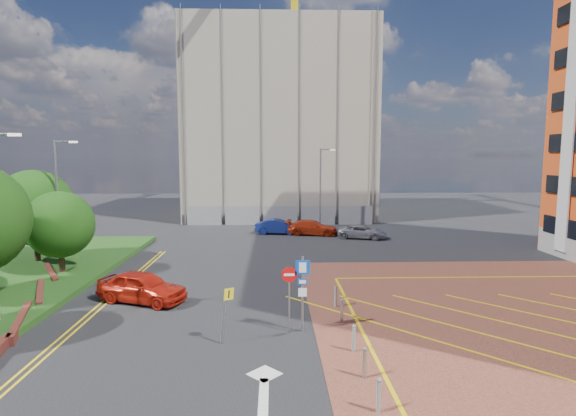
{
  "coord_description": "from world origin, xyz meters",
  "views": [
    {
      "loc": [
        -0.66,
        -16.95,
        7.31
      ],
      "look_at": [
        -0.02,
        3.39,
        4.92
      ],
      "focal_mm": 28.0,
      "sensor_mm": 36.0,
      "label": 1
    }
  ],
  "objects_px": {
    "lamp_back": "(321,185)",
    "car_blue_back": "(278,227)",
    "sign_cluster": "(298,286)",
    "car_red_left": "(142,287)",
    "lamp_left_far": "(59,197)",
    "warning_sign": "(226,308)",
    "car_silver_back": "(362,232)",
    "tree_c": "(60,225)",
    "tree_d": "(35,208)",
    "car_red_back": "(312,227)"
  },
  "relations": [
    {
      "from": "lamp_back",
      "to": "car_blue_back",
      "type": "xyz_separation_m",
      "value": [
        -4.38,
        -3.51,
        -3.67
      ]
    },
    {
      "from": "sign_cluster",
      "to": "car_red_left",
      "type": "relative_size",
      "value": 0.7
    },
    {
      "from": "sign_cluster",
      "to": "lamp_left_far",
      "type": "bearing_deg",
      "value": 143.18
    },
    {
      "from": "lamp_left_far",
      "to": "warning_sign",
      "type": "xyz_separation_m",
      "value": [
        11.87,
        -12.11,
        -3.23
      ]
    },
    {
      "from": "lamp_left_far",
      "to": "car_silver_back",
      "type": "height_order",
      "value": "lamp_left_far"
    },
    {
      "from": "tree_c",
      "to": "tree_d",
      "type": "height_order",
      "value": "tree_d"
    },
    {
      "from": "warning_sign",
      "to": "car_red_left",
      "type": "bearing_deg",
      "value": 132.31
    },
    {
      "from": "tree_c",
      "to": "lamp_back",
      "type": "bearing_deg",
      "value": 45.68
    },
    {
      "from": "tree_c",
      "to": "warning_sign",
      "type": "bearing_deg",
      "value": -42.72
    },
    {
      "from": "lamp_back",
      "to": "car_blue_back",
      "type": "height_order",
      "value": "lamp_back"
    },
    {
      "from": "tree_d",
      "to": "car_blue_back",
      "type": "relative_size",
      "value": 1.45
    },
    {
      "from": "tree_d",
      "to": "warning_sign",
      "type": "xyz_separation_m",
      "value": [
        13.95,
        -13.11,
        -2.44
      ]
    },
    {
      "from": "warning_sign",
      "to": "car_blue_back",
      "type": "distance_m",
      "value": 24.71
    },
    {
      "from": "car_blue_back",
      "to": "tree_d",
      "type": "bearing_deg",
      "value": 133.78
    },
    {
      "from": "tree_c",
      "to": "car_red_left",
      "type": "bearing_deg",
      "value": -38.31
    },
    {
      "from": "car_red_left",
      "to": "car_red_back",
      "type": "xyz_separation_m",
      "value": [
        10.15,
        18.82,
        -0.09
      ]
    },
    {
      "from": "lamp_left_far",
      "to": "car_red_back",
      "type": "relative_size",
      "value": 1.69
    },
    {
      "from": "car_silver_back",
      "to": "tree_c",
      "type": "bearing_deg",
      "value": 136.7
    },
    {
      "from": "car_blue_back",
      "to": "car_silver_back",
      "type": "relative_size",
      "value": 0.99
    },
    {
      "from": "tree_c",
      "to": "sign_cluster",
      "type": "distance_m",
      "value": 16.53
    },
    {
      "from": "lamp_back",
      "to": "warning_sign",
      "type": "relative_size",
      "value": 3.56
    },
    {
      "from": "sign_cluster",
      "to": "tree_d",
      "type": "bearing_deg",
      "value": 144.42
    },
    {
      "from": "tree_c",
      "to": "lamp_left_far",
      "type": "xyz_separation_m",
      "value": [
        -0.92,
        2.0,
        1.47
      ]
    },
    {
      "from": "lamp_left_far",
      "to": "car_red_back",
      "type": "height_order",
      "value": "lamp_left_far"
    },
    {
      "from": "car_red_back",
      "to": "tree_d",
      "type": "bearing_deg",
      "value": 130.84
    },
    {
      "from": "car_red_left",
      "to": "car_silver_back",
      "type": "xyz_separation_m",
      "value": [
        14.4,
        16.92,
        -0.19
      ]
    },
    {
      "from": "tree_d",
      "to": "warning_sign",
      "type": "relative_size",
      "value": 2.71
    },
    {
      "from": "sign_cluster",
      "to": "car_silver_back",
      "type": "distance_m",
      "value": 22.14
    },
    {
      "from": "lamp_back",
      "to": "car_silver_back",
      "type": "xyz_separation_m",
      "value": [
        3.03,
        -5.99,
        -3.77
      ]
    },
    {
      "from": "warning_sign",
      "to": "car_red_back",
      "type": "bearing_deg",
      "value": 77.28
    },
    {
      "from": "tree_d",
      "to": "car_red_left",
      "type": "height_order",
      "value": "tree_d"
    },
    {
      "from": "lamp_back",
      "to": "tree_d",
      "type": "bearing_deg",
      "value": -143.91
    },
    {
      "from": "sign_cluster",
      "to": "car_red_left",
      "type": "bearing_deg",
      "value": 151.57
    },
    {
      "from": "tree_c",
      "to": "car_silver_back",
      "type": "height_order",
      "value": "tree_c"
    },
    {
      "from": "lamp_back",
      "to": "car_red_back",
      "type": "height_order",
      "value": "lamp_back"
    },
    {
      "from": "sign_cluster",
      "to": "warning_sign",
      "type": "xyz_separation_m",
      "value": [
        -2.85,
        -1.09,
        -0.52
      ]
    },
    {
      "from": "sign_cluster",
      "to": "car_blue_back",
      "type": "xyz_separation_m",
      "value": [
        -0.6,
        23.5,
        -1.26
      ]
    },
    {
      "from": "sign_cluster",
      "to": "car_silver_back",
      "type": "height_order",
      "value": "sign_cluster"
    },
    {
      "from": "lamp_back",
      "to": "car_red_back",
      "type": "xyz_separation_m",
      "value": [
        -1.21,
        -4.09,
        -3.67
      ]
    },
    {
      "from": "car_blue_back",
      "to": "lamp_back",
      "type": "bearing_deg",
      "value": -42.85
    },
    {
      "from": "lamp_back",
      "to": "car_red_left",
      "type": "height_order",
      "value": "lamp_back"
    },
    {
      "from": "lamp_back",
      "to": "warning_sign",
      "type": "height_order",
      "value": "lamp_back"
    },
    {
      "from": "lamp_left_far",
      "to": "car_red_left",
      "type": "bearing_deg",
      "value": -44.08
    },
    {
      "from": "sign_cluster",
      "to": "car_red_back",
      "type": "distance_m",
      "value": 23.1
    },
    {
      "from": "lamp_back",
      "to": "sign_cluster",
      "type": "relative_size",
      "value": 2.5
    },
    {
      "from": "warning_sign",
      "to": "car_blue_back",
      "type": "relative_size",
      "value": 0.53
    },
    {
      "from": "tree_c",
      "to": "tree_d",
      "type": "xyz_separation_m",
      "value": [
        -3.0,
        3.0,
        0.68
      ]
    },
    {
      "from": "tree_c",
      "to": "car_red_back",
      "type": "xyz_separation_m",
      "value": [
        16.37,
        13.91,
        -2.51
      ]
    },
    {
      "from": "tree_d",
      "to": "car_red_left",
      "type": "relative_size",
      "value": 1.33
    },
    {
      "from": "car_red_left",
      "to": "lamp_back",
      "type": "bearing_deg",
      "value": -5.24
    }
  ]
}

